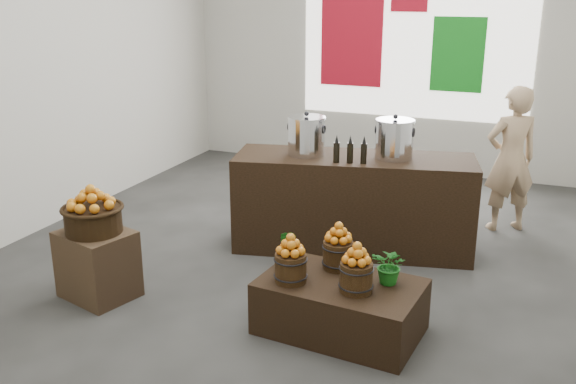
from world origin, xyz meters
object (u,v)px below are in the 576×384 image
at_px(wicker_basket, 93,220).
at_px(stock_pot_center, 394,140).
at_px(stock_pot_left, 306,137).
at_px(display_table, 340,306).
at_px(counter, 353,203).
at_px(crate, 98,264).
at_px(shopper, 511,159).

bearing_deg(wicker_basket, stock_pot_center, 42.64).
bearing_deg(stock_pot_left, stock_pot_center, 12.39).
xyz_separation_m(stock_pot_left, stock_pot_center, (0.85, 0.19, 0.00)).
height_order(display_table, counter, counter).
height_order(display_table, stock_pot_left, stock_pot_left).
bearing_deg(counter, wicker_basket, -145.47).
height_order(crate, wicker_basket, wicker_basket).
height_order(display_table, shopper, shopper).
bearing_deg(shopper, stock_pot_left, 2.85).
bearing_deg(crate, stock_pot_left, 54.23).
relative_size(crate, wicker_basket, 1.25).
bearing_deg(stock_pot_center, shopper, 45.67).
bearing_deg(wicker_basket, stock_pot_left, 54.23).
distance_m(wicker_basket, display_table, 2.20).
relative_size(wicker_basket, display_table, 0.39).
distance_m(crate, shopper, 4.40).
xyz_separation_m(crate, stock_pot_center, (2.11, 1.95, 0.86)).
distance_m(crate, stock_pot_center, 3.00).
distance_m(counter, stock_pot_left, 0.83).
relative_size(stock_pot_left, shopper, 0.23).
bearing_deg(counter, shopper, 26.76).
bearing_deg(display_table, stock_pot_left, 124.66).
xyz_separation_m(counter, shopper, (1.42, 1.16, 0.31)).
bearing_deg(stock_pot_left, counter, 12.39).
distance_m(stock_pot_center, shopper, 1.54).
xyz_separation_m(crate, display_table, (2.13, 0.20, -0.09)).
bearing_deg(wicker_basket, counter, 46.92).
bearing_deg(shopper, stock_pot_center, 14.89).
height_order(counter, shopper, shopper).
height_order(crate, shopper, shopper).
xyz_separation_m(display_table, shopper, (1.03, 2.82, 0.59)).
xyz_separation_m(wicker_basket, stock_pot_center, (2.11, 1.95, 0.45)).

